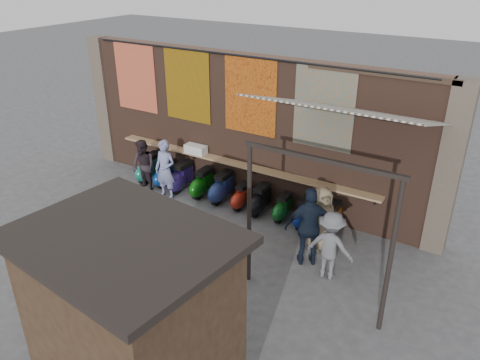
# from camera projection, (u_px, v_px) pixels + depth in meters

# --- Properties ---
(ground) EXTENTS (70.00, 70.00, 0.00)m
(ground) POSITION_uv_depth(u_px,v_px,m) (187.00, 238.00, 11.42)
(ground) COLOR #474749
(ground) RESTS_ON ground
(brick_wall) EXTENTS (10.00, 0.40, 4.00)m
(brick_wall) POSITION_uv_depth(u_px,v_px,m) (244.00, 129.00, 12.62)
(brick_wall) COLOR brown
(brick_wall) RESTS_ON ground
(pier_left) EXTENTS (0.50, 0.50, 4.00)m
(pier_left) POSITION_uv_depth(u_px,v_px,m) (106.00, 100.00, 15.07)
(pier_left) COLOR #4C4238
(pier_left) RESTS_ON ground
(pier_right) EXTENTS (0.50, 0.50, 4.00)m
(pier_right) POSITION_uv_depth(u_px,v_px,m) (449.00, 170.00, 10.17)
(pier_right) COLOR #4C4238
(pier_right) RESTS_ON ground
(eating_counter) EXTENTS (8.00, 0.32, 0.05)m
(eating_counter) POSITION_uv_depth(u_px,v_px,m) (237.00, 164.00, 12.73)
(eating_counter) COLOR #9E7A51
(eating_counter) RESTS_ON brick_wall
(shelf_box) EXTENTS (0.63, 0.30, 0.25)m
(shelf_box) POSITION_uv_depth(u_px,v_px,m) (196.00, 149.00, 13.29)
(shelf_box) COLOR white
(shelf_box) RESTS_ON eating_counter
(tapestry_redgold) EXTENTS (1.50, 0.02, 2.00)m
(tapestry_redgold) POSITION_uv_depth(u_px,v_px,m) (136.00, 77.00, 13.71)
(tapestry_redgold) COLOR maroon
(tapestry_redgold) RESTS_ON brick_wall
(tapestry_sun) EXTENTS (1.50, 0.02, 2.00)m
(tapestry_sun) POSITION_uv_depth(u_px,v_px,m) (187.00, 86.00, 12.82)
(tapestry_sun) COLOR orange
(tapestry_sun) RESTS_ON brick_wall
(tapestry_orange) EXTENTS (1.50, 0.02, 2.00)m
(tapestry_orange) POSITION_uv_depth(u_px,v_px,m) (250.00, 96.00, 11.88)
(tapestry_orange) COLOR #B65A16
(tapestry_orange) RESTS_ON brick_wall
(tapestry_multi) EXTENTS (1.50, 0.02, 2.00)m
(tapestry_multi) POSITION_uv_depth(u_px,v_px,m) (324.00, 108.00, 10.94)
(tapestry_multi) COLOR #21647A
(tapestry_multi) RESTS_ON brick_wall
(hang_rail) EXTENTS (9.50, 0.06, 0.06)m
(hang_rail) POSITION_uv_depth(u_px,v_px,m) (240.00, 56.00, 11.59)
(hang_rail) COLOR black
(hang_rail) RESTS_ON brick_wall
(scooter_stool_0) EXTENTS (0.40, 0.89, 0.85)m
(scooter_stool_0) POSITION_uv_depth(u_px,v_px,m) (150.00, 168.00, 14.14)
(scooter_stool_0) COLOR #1C7062
(scooter_stool_0) RESTS_ON ground
(scooter_stool_1) EXTENTS (0.35, 0.78, 0.74)m
(scooter_stool_1) POSITION_uv_depth(u_px,v_px,m) (166.00, 174.00, 13.87)
(scooter_stool_1) COLOR navy
(scooter_stool_1) RESTS_ON ground
(scooter_stool_2) EXTENTS (0.40, 0.88, 0.84)m
(scooter_stool_2) POSITION_uv_depth(u_px,v_px,m) (182.00, 177.00, 13.54)
(scooter_stool_2) COLOR #241652
(scooter_stool_2) RESTS_ON ground
(scooter_stool_3) EXTENTS (0.38, 0.84, 0.79)m
(scooter_stool_3) POSITION_uv_depth(u_px,v_px,m) (203.00, 183.00, 13.24)
(scooter_stool_3) COLOR #0B4F0B
(scooter_stool_3) RESTS_ON ground
(scooter_stool_4) EXTENTS (0.39, 0.87, 0.83)m
(scooter_stool_4) POSITION_uv_depth(u_px,v_px,m) (222.00, 188.00, 12.95)
(scooter_stool_4) COLOR navy
(scooter_stool_4) RESTS_ON ground
(scooter_stool_5) EXTENTS (0.32, 0.71, 0.68)m
(scooter_stool_5) POSITION_uv_depth(u_px,v_px,m) (242.00, 196.00, 12.64)
(scooter_stool_5) COLOR maroon
(scooter_stool_5) RESTS_ON ground
(scooter_stool_6) EXTENTS (0.37, 0.81, 0.77)m
(scooter_stool_6) POSITION_uv_depth(u_px,v_px,m) (260.00, 200.00, 12.36)
(scooter_stool_6) COLOR black
(scooter_stool_6) RESTS_ON ground
(scooter_stool_7) EXTENTS (0.32, 0.71, 0.68)m
(scooter_stool_7) POSITION_uv_depth(u_px,v_px,m) (283.00, 207.00, 12.09)
(scooter_stool_7) COLOR #10501B
(scooter_stool_7) RESTS_ON ground
(scooter_stool_8) EXTENTS (0.35, 0.79, 0.75)m
(scooter_stool_8) POSITION_uv_depth(u_px,v_px,m) (305.00, 213.00, 11.77)
(scooter_stool_8) COLOR navy
(scooter_stool_8) RESTS_ON ground
(scooter_stool_9) EXTENTS (0.37, 0.83, 0.79)m
(scooter_stool_9) POSITION_uv_depth(u_px,v_px,m) (330.00, 219.00, 11.44)
(scooter_stool_9) COLOR #943F0D
(scooter_stool_9) RESTS_ON ground
(diner_left) EXTENTS (0.65, 0.45, 1.72)m
(diner_left) POSITION_uv_depth(u_px,v_px,m) (165.00, 170.00, 12.96)
(diner_left) COLOR #7B82B3
(diner_left) RESTS_ON ground
(diner_right) EXTENTS (0.85, 0.72, 1.55)m
(diner_right) POSITION_uv_depth(u_px,v_px,m) (144.00, 166.00, 13.37)
(diner_right) COLOR #292026
(diner_right) RESTS_ON ground
(shopper_navy) EXTENTS (1.16, 0.95, 1.85)m
(shopper_navy) POSITION_uv_depth(u_px,v_px,m) (310.00, 227.00, 10.10)
(shopper_navy) COLOR black
(shopper_navy) RESTS_ON ground
(shopper_grey) EXTENTS (1.01, 0.58, 1.55)m
(shopper_grey) POSITION_uv_depth(u_px,v_px,m) (330.00, 245.00, 9.73)
(shopper_grey) COLOR slate
(shopper_grey) RESTS_ON ground
(shopper_tan) EXTENTS (0.88, 0.91, 1.58)m
(shopper_tan) POSITION_uv_depth(u_px,v_px,m) (321.00, 219.00, 10.68)
(shopper_tan) COLOR #857255
(shopper_tan) RESTS_ON ground
(market_stall) EXTENTS (2.81, 2.24, 2.83)m
(market_stall) POSITION_uv_depth(u_px,v_px,m) (133.00, 325.00, 6.73)
(market_stall) COLOR black
(market_stall) RESTS_ON ground
(stall_roof) EXTENTS (3.15, 2.56, 0.12)m
(stall_roof) POSITION_uv_depth(u_px,v_px,m) (122.00, 239.00, 6.09)
(stall_roof) COLOR black
(stall_roof) RESTS_ON market_stall
(stall_sign) EXTENTS (1.20, 0.17, 0.50)m
(stall_sign) POSITION_uv_depth(u_px,v_px,m) (180.00, 257.00, 7.17)
(stall_sign) COLOR gold
(stall_sign) RESTS_ON market_stall
(stall_shelf) EXTENTS (2.16, 0.34, 0.06)m
(stall_shelf) POSITION_uv_depth(u_px,v_px,m) (184.00, 309.00, 7.61)
(stall_shelf) COLOR #473321
(stall_shelf) RESTS_ON market_stall
(awning_canvas) EXTENTS (3.20, 3.28, 0.97)m
(awning_canvas) POSITION_uv_depth(u_px,v_px,m) (353.00, 111.00, 8.92)
(awning_canvas) COLOR beige
(awning_canvas) RESTS_ON brick_wall
(awning_ledger) EXTENTS (3.30, 0.08, 0.12)m
(awning_ledger) POSITION_uv_depth(u_px,v_px,m) (380.00, 73.00, 9.97)
(awning_ledger) COLOR #33261C
(awning_ledger) RESTS_ON brick_wall
(awning_header) EXTENTS (3.00, 0.08, 0.08)m
(awning_header) POSITION_uv_depth(u_px,v_px,m) (321.00, 160.00, 7.97)
(awning_header) COLOR black
(awning_header) RESTS_ON awning_post_left
(awning_post_left) EXTENTS (0.09, 0.09, 3.10)m
(awning_post_left) POSITION_uv_depth(u_px,v_px,m) (249.00, 216.00, 9.29)
(awning_post_left) COLOR black
(awning_post_left) RESTS_ON ground
(awning_post_right) EXTENTS (0.09, 0.09, 3.10)m
(awning_post_right) POSITION_uv_depth(u_px,v_px,m) (390.00, 259.00, 7.97)
(awning_post_right) COLOR black
(awning_post_right) RESTS_ON ground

